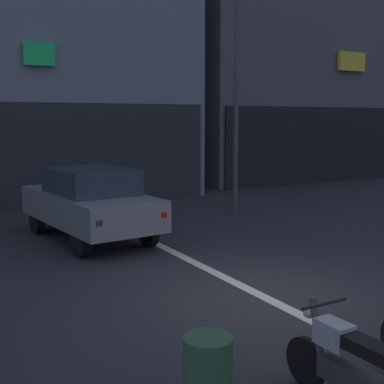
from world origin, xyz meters
The scene contains 7 objects.
ground_plane centered at (0.00, 0.00, 0.00)m, with size 120.00×120.00×0.00m, color #2B2B30.
lane_centre_line centered at (0.00, 6.00, 0.00)m, with size 0.20×18.00×0.01m, color silver.
building_mid_block centered at (-0.83, 14.43, 6.73)m, with size 10.82×9.61×13.49m.
car_grey_crossing_near centered at (-1.15, 4.99, 0.89)m, with size 2.19×4.27×1.64m.
street_lamp centered at (3.66, 6.37, 3.96)m, with size 0.36×0.36×6.47m.
motorcycle_silver_row_leftmost centered at (-1.23, -2.92, 0.46)m, with size 0.55×1.67×0.98m.
trash_bin centered at (-2.50, -2.51, 0.42)m, with size 0.44×0.44×0.85m, color #2D5938.
Camera 1 is at (-4.67, -6.19, 2.72)m, focal length 48.71 mm.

